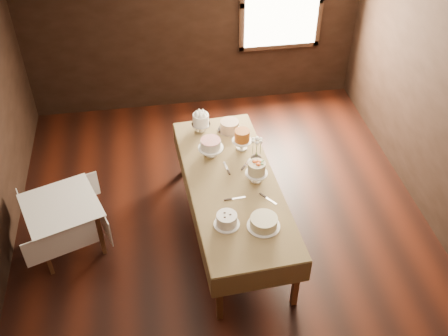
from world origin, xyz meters
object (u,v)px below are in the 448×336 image
at_px(side_table, 62,210).
at_px(cake_speckled, 230,126).
at_px(cake_lattice, 211,148).
at_px(cake_server_d, 247,162).
at_px(cake_cream, 264,222).
at_px(flower_vase, 256,157).
at_px(cake_server_a, 239,198).
at_px(cake_meringue, 201,123).
at_px(cake_caramel, 242,141).
at_px(cake_server_b, 271,201).
at_px(cake_server_c, 226,166).
at_px(display_table, 232,186).
at_px(cake_swirl, 227,220).
at_px(cake_flowers, 256,173).

relative_size(side_table, cake_speckled, 3.41).
xyz_separation_m(cake_lattice, cake_server_d, (0.41, -0.20, -0.10)).
relative_size(cake_cream, flower_vase, 2.68).
bearing_deg(cake_server_a, cake_meringue, 97.02).
distance_m(cake_lattice, cake_caramel, 0.39).
relative_size(cake_cream, cake_server_b, 1.44).
xyz_separation_m(side_table, cake_server_c, (1.89, 0.22, 0.20)).
distance_m(display_table, cake_lattice, 0.57).
height_order(cake_speckled, cake_cream, cake_speckled).
xyz_separation_m(cake_lattice, flower_vase, (0.51, -0.20, -0.04)).
height_order(cake_cream, cake_server_d, cake_cream).
xyz_separation_m(cake_speckled, flower_vase, (0.21, -0.65, -0.00)).
distance_m(display_table, cake_server_d, 0.40).
relative_size(cake_speckled, cake_caramel, 1.06).
distance_m(cake_cream, cake_server_c, 1.03).
height_order(cake_server_b, flower_vase, flower_vase).
height_order(cake_swirl, cake_cream, cake_swirl).
bearing_deg(cake_speckled, cake_lattice, -123.99).
height_order(cake_speckled, cake_lattice, cake_lattice).
height_order(display_table, cake_flowers, cake_flowers).
height_order(cake_speckled, cake_server_b, cake_speckled).
relative_size(side_table, cake_server_d, 4.21).
distance_m(cake_caramel, cake_server_a, 0.88).
bearing_deg(cake_server_c, cake_speckled, -20.21).
bearing_deg(cake_server_c, cake_caramel, -46.86).
distance_m(cake_caramel, cake_flowers, 0.59).
bearing_deg(display_table, cake_swirl, -105.15).
relative_size(cake_flowers, cake_swirl, 1.02).
relative_size(side_table, cake_server_c, 4.21).
bearing_deg(cake_server_d, cake_caramel, 40.19).
distance_m(cake_flowers, cake_cream, 0.71).
bearing_deg(display_table, cake_flowers, -2.14).
height_order(side_table, cake_cream, cake_cream).
distance_m(cake_swirl, cake_server_b, 0.60).
distance_m(display_table, flower_vase, 0.48).
xyz_separation_m(cake_caramel, cake_server_b, (0.14, -0.95, -0.12)).
distance_m(cake_swirl, flower_vase, 1.07).
bearing_deg(display_table, cake_lattice, 108.39).
height_order(cake_cream, cake_server_b, cake_cream).
height_order(cake_speckled, cake_server_c, cake_speckled).
bearing_deg(cake_server_b, cake_swirl, -100.34).
xyz_separation_m(cake_speckled, cake_server_b, (0.23, -1.33, -0.06)).
height_order(cake_lattice, flower_vase, cake_lattice).
bearing_deg(side_table, cake_lattice, 14.56).
distance_m(cake_lattice, cake_cream, 1.29).
height_order(cake_speckled, cake_swirl, same).
distance_m(cake_speckled, cake_flowers, 0.99).
bearing_deg(cake_cream, cake_server_c, 102.75).
distance_m(side_table, cake_server_b, 2.33).
bearing_deg(cake_meringue, cake_server_c, -75.13).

